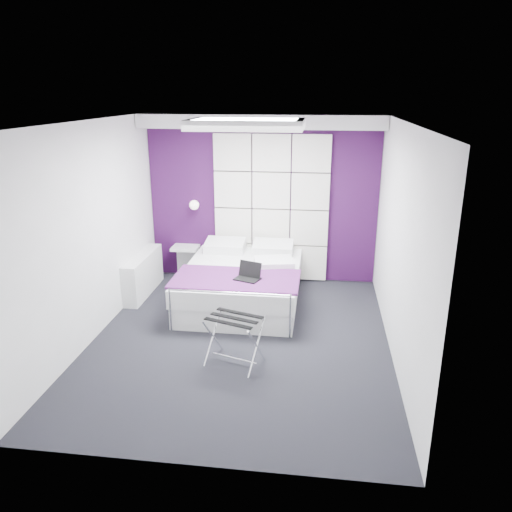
{
  "coord_description": "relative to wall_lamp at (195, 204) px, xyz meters",
  "views": [
    {
      "loc": [
        0.91,
        -5.44,
        2.91
      ],
      "look_at": [
        0.15,
        0.35,
        0.98
      ],
      "focal_mm": 35.0,
      "sensor_mm": 36.0,
      "label": 1
    }
  ],
  "objects": [
    {
      "name": "floor",
      "position": [
        1.05,
        -2.06,
        -1.22
      ],
      "size": [
        4.4,
        4.4,
        0.0
      ],
      "primitive_type": "plane",
      "color": "black",
      "rests_on": "ground"
    },
    {
      "name": "ceiling",
      "position": [
        1.05,
        -2.06,
        1.38
      ],
      "size": [
        4.4,
        4.4,
        0.0
      ],
      "primitive_type": "plane",
      "rotation": [
        3.14,
        0.0,
        0.0
      ],
      "color": "white",
      "rests_on": "wall_back"
    },
    {
      "name": "wall_back",
      "position": [
        1.05,
        0.14,
        0.08
      ],
      "size": [
        3.6,
        0.0,
        3.6
      ],
      "primitive_type": "plane",
      "rotation": [
        1.57,
        0.0,
        0.0
      ],
      "color": "silver",
      "rests_on": "floor"
    },
    {
      "name": "wall_left",
      "position": [
        -0.75,
        -2.06,
        0.08
      ],
      "size": [
        0.0,
        4.4,
        4.4
      ],
      "primitive_type": "plane",
      "rotation": [
        1.57,
        0.0,
        1.57
      ],
      "color": "silver",
      "rests_on": "floor"
    },
    {
      "name": "wall_right",
      "position": [
        2.85,
        -2.06,
        0.08
      ],
      "size": [
        0.0,
        4.4,
        4.4
      ],
      "primitive_type": "plane",
      "rotation": [
        1.57,
        0.0,
        -1.57
      ],
      "color": "silver",
      "rests_on": "floor"
    },
    {
      "name": "accent_wall",
      "position": [
        1.05,
        0.13,
        0.08
      ],
      "size": [
        3.58,
        0.02,
        2.58
      ],
      "primitive_type": "cube",
      "color": "#320D38",
      "rests_on": "wall_back"
    },
    {
      "name": "soffit",
      "position": [
        1.05,
        -0.11,
        1.28
      ],
      "size": [
        3.58,
        0.5,
        0.2
      ],
      "primitive_type": "cube",
      "color": "silver",
      "rests_on": "wall_back"
    },
    {
      "name": "headboard",
      "position": [
        1.2,
        0.08,
        -0.05
      ],
      "size": [
        1.8,
        0.08,
        2.3
      ],
      "primitive_type": null,
      "color": "silver",
      "rests_on": "wall_back"
    },
    {
      "name": "skylight",
      "position": [
        1.05,
        -1.46,
        1.33
      ],
      "size": [
        1.36,
        0.86,
        0.12
      ],
      "primitive_type": null,
      "color": "white",
      "rests_on": "ceiling"
    },
    {
      "name": "wall_lamp",
      "position": [
        0.0,
        0.0,
        0.0
      ],
      "size": [
        0.15,
        0.15,
        0.15
      ],
      "primitive_type": "sphere",
      "color": "white",
      "rests_on": "wall_back"
    },
    {
      "name": "radiator",
      "position": [
        -0.64,
        -0.76,
        -0.92
      ],
      "size": [
        0.22,
        1.2,
        0.6
      ],
      "primitive_type": "cube",
      "color": "silver",
      "rests_on": "floor"
    },
    {
      "name": "bed",
      "position": [
        0.89,
        -0.93,
        -0.92
      ],
      "size": [
        1.67,
        2.02,
        0.71
      ],
      "color": "silver",
      "rests_on": "floor"
    },
    {
      "name": "nightstand",
      "position": [
        -0.18,
        -0.04,
        -0.71
      ],
      "size": [
        0.42,
        0.33,
        0.05
      ],
      "primitive_type": "cube",
      "color": "silver",
      "rests_on": "wall_back"
    },
    {
      "name": "luggage_rack",
      "position": [
        1.07,
        -2.62,
        -0.94
      ],
      "size": [
        0.57,
        0.42,
        0.56
      ],
      "rotation": [
        0.0,
        0.0,
        -0.32
      ],
      "color": "silver",
      "rests_on": "floor"
    },
    {
      "name": "laptop",
      "position": [
        1.05,
        -1.43,
        -0.6
      ],
      "size": [
        0.32,
        0.23,
        0.23
      ],
      "rotation": [
        0.0,
        0.0,
        -0.34
      ],
      "color": "black",
      "rests_on": "bed"
    }
  ]
}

